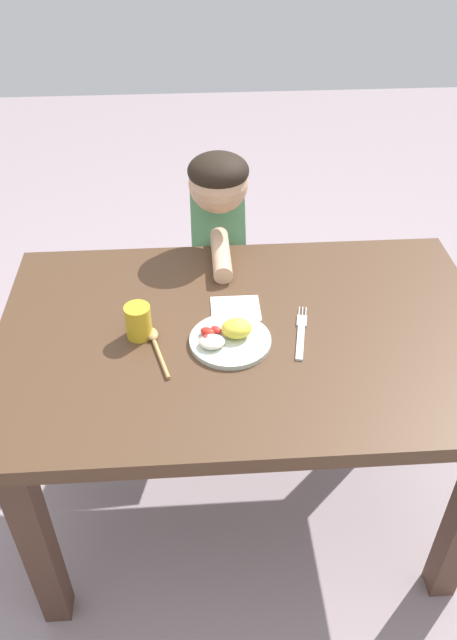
# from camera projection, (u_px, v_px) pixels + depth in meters

# --- Properties ---
(ground_plane) EXTENTS (8.00, 8.00, 0.00)m
(ground_plane) POSITION_uv_depth(u_px,v_px,m) (243.00, 502.00, 2.05)
(ground_plane) COLOR gray
(dining_table) EXTENTS (1.28, 0.83, 0.74)m
(dining_table) POSITION_uv_depth(u_px,v_px,m) (246.00, 362.00, 1.66)
(dining_table) COLOR #4D3422
(dining_table) RESTS_ON ground_plane
(plate) EXTENTS (0.21, 0.21, 0.06)m
(plate) POSITION_uv_depth(u_px,v_px,m) (229.00, 338.00, 1.54)
(plate) COLOR silver
(plate) RESTS_ON dining_table
(fork) EXTENTS (0.06, 0.21, 0.01)m
(fork) POSITION_uv_depth(u_px,v_px,m) (301.00, 334.00, 1.57)
(fork) COLOR silver
(fork) RESTS_ON dining_table
(spoon) EXTENTS (0.07, 0.19, 0.02)m
(spoon) POSITION_uv_depth(u_px,v_px,m) (155.00, 342.00, 1.54)
(spoon) COLOR tan
(spoon) RESTS_ON dining_table
(drinking_cup) EXTENTS (0.07, 0.07, 0.09)m
(drinking_cup) POSITION_uv_depth(u_px,v_px,m) (138.00, 322.00, 1.55)
(drinking_cup) COLOR gold
(drinking_cup) RESTS_ON dining_table
(person) EXTENTS (0.18, 0.46, 1.03)m
(person) POSITION_uv_depth(u_px,v_px,m) (218.00, 269.00, 2.10)
(person) COLOR #42545A
(person) RESTS_ON ground_plane
(napkin) EXTENTS (0.13, 0.11, 0.00)m
(napkin) POSITION_uv_depth(u_px,v_px,m) (236.00, 309.00, 1.66)
(napkin) COLOR white
(napkin) RESTS_ON dining_table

